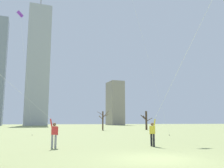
{
  "coord_description": "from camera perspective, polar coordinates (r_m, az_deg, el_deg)",
  "views": [
    {
      "loc": [
        -6.0,
        -9.97,
        1.64
      ],
      "look_at": [
        0.0,
        6.0,
        4.33
      ],
      "focal_mm": 39.08,
      "sensor_mm": 36.0,
      "label": 1
    }
  ],
  "objects": [
    {
      "name": "bare_tree_rightmost",
      "position": [
        50.19,
        -2.15,
        -8.39
      ],
      "size": [
        2.21,
        1.81,
        3.94
      ],
      "color": "#4C3828",
      "rests_on": "ground"
    },
    {
      "name": "kite_flyer_foreground_right_teal",
      "position": [
        16.78,
        10.68,
        -8.42
      ],
      "size": [
        0.39,
        7.89,
        9.07
      ],
      "color": "black",
      "rests_on": "ground"
    },
    {
      "name": "skyline_short_annex",
      "position": [
        136.87,
        -16.93,
        4.49
      ],
      "size": [
        11.86,
        8.02,
        71.58
      ],
      "color": "#9EA3AD",
      "rests_on": "ground"
    },
    {
      "name": "skyline_mid_tower_right",
      "position": [
        147.59,
        0.72,
        -4.52
      ],
      "size": [
        7.99,
        11.97,
        26.09
      ],
      "color": "gray",
      "rests_on": "ground"
    },
    {
      "name": "distant_kite_high_overhead_white",
      "position": [
        32.65,
        5.06,
        18.07
      ],
      "size": [
        6.14,
        0.99,
        18.25
      ],
      "color": "white",
      "rests_on": "ground"
    },
    {
      "name": "bare_tree_far_right_edge",
      "position": [
        54.38,
        8.0,
        -8.37
      ],
      "size": [
        1.38,
        3.13,
        4.08
      ],
      "color": "#423326",
      "rests_on": "ground"
    },
    {
      "name": "kite_flyer_foreground_left_orange",
      "position": [
        16.46,
        -18.01,
        -6.64
      ],
      "size": [
        11.51,
        0.92,
        11.28
      ],
      "color": "gray",
      "rests_on": "ground"
    },
    {
      "name": "ground_plane",
      "position": [
        11.75,
        10.82,
        -16.83
      ],
      "size": [
        400.0,
        400.0,
        0.0
      ],
      "primitive_type": "plane",
      "color": "#848E56"
    },
    {
      "name": "distant_kite_low_near_trees_purple",
      "position": [
        31.73,
        -20.46,
        12.66
      ],
      "size": [
        2.7,
        4.47,
        14.79
      ],
      "color": "purple",
      "rests_on": "ground"
    }
  ]
}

